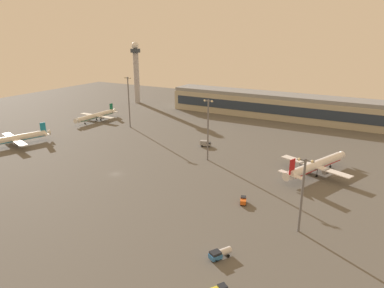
{
  "coord_description": "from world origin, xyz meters",
  "views": [
    {
      "loc": [
        95.8,
        -103.49,
        56.95
      ],
      "look_at": [
        13.55,
        40.84,
        4.0
      ],
      "focal_mm": 33.21,
      "sensor_mm": 36.0,
      "label": 1
    }
  ],
  "objects_px": {
    "control_tower": "(136,69)",
    "apron_light_west": "(208,127)",
    "catering_truck": "(205,143)",
    "airplane_mid_apron": "(316,165)",
    "apron_light_central": "(129,99)",
    "fuel_truck": "(220,253)",
    "baggage_tractor": "(243,200)",
    "airplane_near_gate": "(13,139)",
    "airplane_far_stand": "(96,116)",
    "apron_light_east": "(302,190)"
  },
  "relations": [
    {
      "from": "apron_light_east",
      "to": "catering_truck",
      "type": "bearing_deg",
      "value": 136.59
    },
    {
      "from": "apron_light_central",
      "to": "apron_light_west",
      "type": "relative_size",
      "value": 1.09
    },
    {
      "from": "control_tower",
      "to": "airplane_mid_apron",
      "type": "relative_size",
      "value": 1.26
    },
    {
      "from": "fuel_truck",
      "to": "baggage_tractor",
      "type": "distance_m",
      "value": 32.58
    },
    {
      "from": "airplane_near_gate",
      "to": "baggage_tractor",
      "type": "distance_m",
      "value": 127.78
    },
    {
      "from": "airplane_mid_apron",
      "to": "baggage_tractor",
      "type": "bearing_deg",
      "value": -90.6
    },
    {
      "from": "control_tower",
      "to": "baggage_tractor",
      "type": "distance_m",
      "value": 194.82
    },
    {
      "from": "airplane_near_gate",
      "to": "catering_truck",
      "type": "bearing_deg",
      "value": -132.38
    },
    {
      "from": "airplane_near_gate",
      "to": "apron_light_central",
      "type": "height_order",
      "value": "apron_light_central"
    },
    {
      "from": "airplane_mid_apron",
      "to": "control_tower",
      "type": "bearing_deg",
      "value": 172.97
    },
    {
      "from": "catering_truck",
      "to": "fuel_truck",
      "type": "bearing_deg",
      "value": 13.86
    },
    {
      "from": "airplane_far_stand",
      "to": "baggage_tractor",
      "type": "distance_m",
      "value": 144.13
    },
    {
      "from": "apron_light_west",
      "to": "apron_light_east",
      "type": "bearing_deg",
      "value": -38.57
    },
    {
      "from": "airplane_mid_apron",
      "to": "apron_light_east",
      "type": "height_order",
      "value": "apron_light_east"
    },
    {
      "from": "apron_light_central",
      "to": "control_tower",
      "type": "bearing_deg",
      "value": 124.66
    },
    {
      "from": "catering_truck",
      "to": "apron_light_central",
      "type": "height_order",
      "value": "apron_light_central"
    },
    {
      "from": "baggage_tractor",
      "to": "apron_light_central",
      "type": "xyz_separation_m",
      "value": [
        -99.75,
        61.55,
        16.17
      ]
    },
    {
      "from": "baggage_tractor",
      "to": "apron_light_east",
      "type": "bearing_deg",
      "value": -41.56
    },
    {
      "from": "airplane_near_gate",
      "to": "apron_light_west",
      "type": "relative_size",
      "value": 1.32
    },
    {
      "from": "control_tower",
      "to": "catering_truck",
      "type": "relative_size",
      "value": 8.04
    },
    {
      "from": "control_tower",
      "to": "fuel_truck",
      "type": "distance_m",
      "value": 221.24
    },
    {
      "from": "baggage_tractor",
      "to": "apron_light_central",
      "type": "bearing_deg",
      "value": 128.92
    },
    {
      "from": "catering_truck",
      "to": "apron_light_west",
      "type": "bearing_deg",
      "value": 14.55
    },
    {
      "from": "control_tower",
      "to": "apron_light_west",
      "type": "bearing_deg",
      "value": -39.55
    },
    {
      "from": "airplane_near_gate",
      "to": "apron_light_east",
      "type": "xyz_separation_m",
      "value": [
        148.76,
        -10.27,
        9.64
      ]
    },
    {
      "from": "baggage_tractor",
      "to": "catering_truck",
      "type": "height_order",
      "value": "catering_truck"
    },
    {
      "from": "control_tower",
      "to": "catering_truck",
      "type": "xyz_separation_m",
      "value": [
        104.1,
        -77.05,
        -26.27
      ]
    },
    {
      "from": "airplane_near_gate",
      "to": "airplane_far_stand",
      "type": "height_order",
      "value": "airplane_near_gate"
    },
    {
      "from": "airplane_mid_apron",
      "to": "baggage_tractor",
      "type": "height_order",
      "value": "airplane_mid_apron"
    },
    {
      "from": "airplane_mid_apron",
      "to": "apron_light_central",
      "type": "relative_size",
      "value": 1.26
    },
    {
      "from": "apron_light_central",
      "to": "apron_light_west",
      "type": "xyz_separation_m",
      "value": [
        69.03,
        -28.85,
        -1.35
      ]
    },
    {
      "from": "airplane_far_stand",
      "to": "apron_light_central",
      "type": "height_order",
      "value": "apron_light_central"
    },
    {
      "from": "apron_light_east",
      "to": "apron_light_central",
      "type": "height_order",
      "value": "apron_light_central"
    },
    {
      "from": "airplane_near_gate",
      "to": "apron_light_east",
      "type": "bearing_deg",
      "value": -165.52
    },
    {
      "from": "apron_light_east",
      "to": "control_tower",
      "type": "bearing_deg",
      "value": 140.75
    },
    {
      "from": "control_tower",
      "to": "apron_light_west",
      "type": "relative_size",
      "value": 1.73
    },
    {
      "from": "airplane_mid_apron",
      "to": "fuel_truck",
      "type": "relative_size",
      "value": 5.98
    },
    {
      "from": "control_tower",
      "to": "apron_light_east",
      "type": "distance_m",
      "value": 215.05
    },
    {
      "from": "airplane_mid_apron",
      "to": "fuel_truck",
      "type": "height_order",
      "value": "airplane_mid_apron"
    },
    {
      "from": "control_tower",
      "to": "catering_truck",
      "type": "height_order",
      "value": "control_tower"
    },
    {
      "from": "fuel_truck",
      "to": "baggage_tractor",
      "type": "relative_size",
      "value": 1.43
    },
    {
      "from": "airplane_far_stand",
      "to": "control_tower",
      "type": "bearing_deg",
      "value": -75.27
    },
    {
      "from": "airplane_far_stand",
      "to": "catering_truck",
      "type": "height_order",
      "value": "airplane_far_stand"
    },
    {
      "from": "apron_light_east",
      "to": "apron_light_west",
      "type": "relative_size",
      "value": 0.82
    },
    {
      "from": "airplane_mid_apron",
      "to": "apron_light_east",
      "type": "distance_m",
      "value": 49.19
    },
    {
      "from": "airplane_near_gate",
      "to": "fuel_truck",
      "type": "distance_m",
      "value": 138.17
    },
    {
      "from": "catering_truck",
      "to": "apron_light_east",
      "type": "xyz_separation_m",
      "value": [
        62.06,
        -58.7,
        11.78
      ]
    },
    {
      "from": "airplane_near_gate",
      "to": "apron_light_west",
      "type": "xyz_separation_m",
      "value": [
        97.02,
        30.99,
        12.27
      ]
    },
    {
      "from": "catering_truck",
      "to": "baggage_tractor",
      "type": "bearing_deg",
      "value": 23.23
    },
    {
      "from": "baggage_tractor",
      "to": "airplane_near_gate",
      "type": "bearing_deg",
      "value": 159.83
    }
  ]
}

